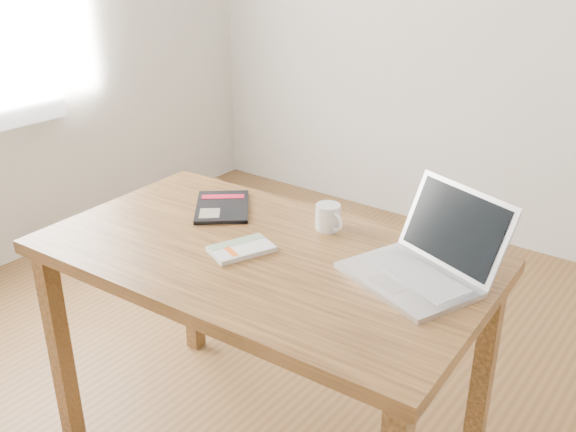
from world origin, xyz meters
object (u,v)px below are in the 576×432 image
Objects in this scene: black_guidebook at (222,207)px; laptop at (425,260)px; desk at (262,277)px; white_guidebook at (241,249)px; coffee_mug at (329,217)px.

laptop is at bearing -41.14° from black_guidebook.
desk is at bearing -67.88° from black_guidebook.
laptop reaches higher than white_guidebook.
coffee_mug is at bearing -173.13° from laptop.
coffee_mug reaches higher than desk.
white_guidebook is 0.48× the size of laptop.
laptop reaches higher than black_guidebook.
white_guidebook is 0.52m from laptop.
desk is 0.28m from coffee_mug.
desk is at bearing 65.81° from white_guidebook.
white_guidebook is 0.32m from black_guidebook.
laptop is 3.97× the size of coffee_mug.
white_guidebook is at bearing -77.79° from black_guidebook.
black_guidebook is at bearing 149.54° from desk.
black_guidebook is 2.83× the size of coffee_mug.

